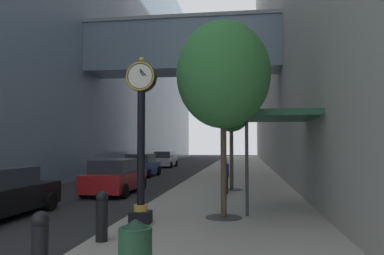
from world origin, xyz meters
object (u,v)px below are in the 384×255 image
bollard_second (102,215)px  car_white_mid (165,159)px  pedestrian_walking (225,175)px  bollard_nearest (40,245)px  street_tree_near (223,75)px  car_blue_near (141,165)px  trash_bin (135,253)px  street_tree_mid_near (231,109)px  car_red_far (115,177)px  street_clock (141,131)px

bollard_second → car_white_mid: 30.36m
pedestrian_walking → car_white_mid: pedestrian_walking is taller
bollard_nearest → street_tree_near: size_ratio=0.19×
car_blue_near → trash_bin: bearing=-74.5°
street_tree_near → street_tree_mid_near: bearing=90.0°
trash_bin → car_red_far: (-4.47, 11.61, 0.12)m
street_tree_near → car_white_mid: bearing=105.8°
bollard_second → car_red_far: 9.49m
bollard_second → trash_bin: bearing=-58.9°
bollard_nearest → bollard_second: (0.00, 2.61, 0.00)m
street_clock → bollard_second: (-0.36, -1.94, -1.98)m
street_tree_near → car_blue_near: size_ratio=1.43×
street_tree_near → trash_bin: bearing=-100.4°
bollard_nearest → car_red_far: size_ratio=0.25×
bollard_second → car_white_mid: (-4.99, 29.94, 0.06)m
car_blue_near → bollard_second: bearing=-77.0°
trash_bin → car_blue_near: bearing=105.5°
bollard_second → street_tree_mid_near: (2.60, 10.19, 3.37)m
street_tree_mid_near → car_blue_near: size_ratio=1.23×
car_blue_near → street_clock: bearing=-74.4°
pedestrian_walking → bollard_second: bearing=-105.4°
bollard_second → street_tree_mid_near: 11.04m
street_clock → pedestrian_walking: (2.01, 6.69, -1.76)m
street_clock → car_white_mid: bearing=100.8°
street_tree_mid_near → trash_bin: 13.26m
car_white_mid → car_red_far: bearing=-84.3°
bollard_nearest → bollard_second: size_ratio=1.00×
bollard_nearest → car_red_far: bearing=104.0°
street_clock → car_red_far: 8.04m
bollard_second → pedestrian_walking: pedestrian_walking is taller
pedestrian_walking → car_blue_near: pedestrian_walking is taller
street_tree_mid_near → car_blue_near: 11.40m
bollard_nearest → car_white_mid: bearing=98.7°
street_tree_mid_near → car_blue_near: bearing=129.3°
street_clock → trash_bin: street_clock is taller
bollard_second → car_red_far: bearing=107.8°
trash_bin → car_blue_near: car_blue_near is taller
street_tree_near → street_clock: bearing=-151.8°
bollard_second → car_blue_near: bearing=103.0°
car_blue_near → car_white_mid: (-0.68, 11.32, -0.01)m
bollard_nearest → street_tree_mid_near: bearing=78.5°
street_clock → bollard_nearest: 4.98m
street_tree_near → car_red_far: (-5.51, 5.89, -3.67)m
car_white_mid → car_red_far: size_ratio=1.01×
car_white_mid → car_blue_near: bearing=-86.5°
car_red_far → car_white_mid: bearing=95.7°
street_tree_near → pedestrian_walking: street_tree_near is taller
street_clock → car_red_far: street_clock is taller
street_tree_near → car_white_mid: 28.09m
trash_bin → street_tree_near: bearing=79.6°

